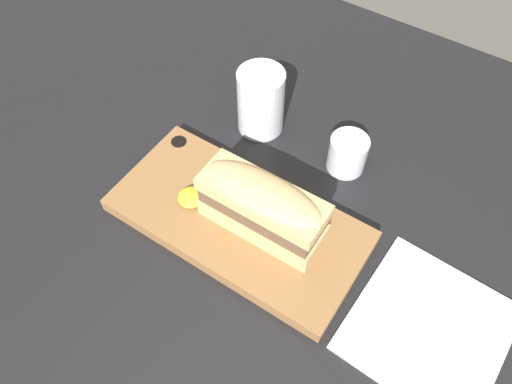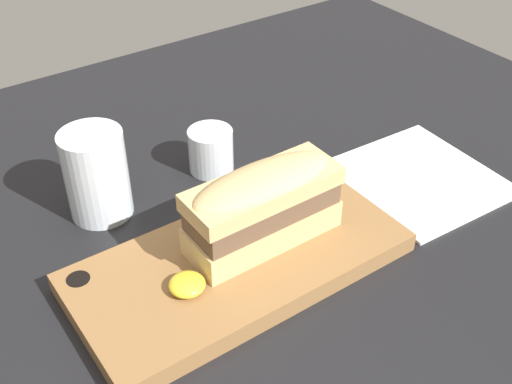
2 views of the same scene
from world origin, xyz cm
name	(u,v)px [view 1 (image 1 of 2)]	position (x,y,z in cm)	size (l,w,h in cm)	color
dining_table	(217,226)	(0.00, 0.00, 1.00)	(146.14, 120.27, 2.00)	black
serving_board	(238,220)	(2.79, 1.52, 3.17)	(37.19, 18.03, 2.40)	olive
sandwich	(263,206)	(6.63, 2.12, 9.43)	(17.77, 6.69, 9.45)	tan
mustard_dollop	(191,197)	(-4.49, 0.09, 5.11)	(3.84, 3.84, 1.54)	yellow
water_glass	(261,105)	(-5.31, 20.04, 6.93)	(7.71, 7.71, 11.37)	silver
wine_glass	(347,154)	(10.86, 20.15, 4.87)	(6.07, 6.07, 6.04)	silver
napkin	(429,328)	(32.43, 2.07, 2.20)	(19.64, 20.72, 0.40)	white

